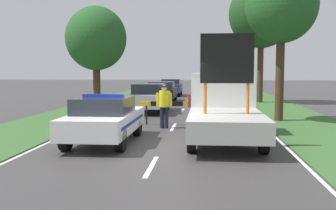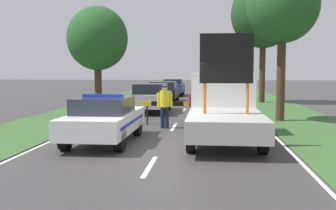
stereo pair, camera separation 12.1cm
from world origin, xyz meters
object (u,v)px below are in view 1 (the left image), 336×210
object	(u,v)px
queued_car_sedan_black	(162,91)
traffic_cone_centre_front	(131,113)
police_car	(105,119)
traffic_cone_near_police	(118,122)
roadside_tree_near_left	(281,6)
roadside_tree_near_right	(96,39)
pedestrian_civilian	(195,104)
road_barrier	(172,106)
queued_car_sedan_silver	(150,97)
traffic_cone_near_truck	(236,120)
roadside_tree_mid_left	(261,15)
work_truck	(224,107)
queued_car_hatch_blue	(171,87)
police_officer	(164,103)
traffic_cone_behind_barrier	(245,117)

from	to	relation	value
queued_car_sedan_black	traffic_cone_centre_front	bearing A→B (deg)	88.91
police_car	traffic_cone_centre_front	bearing A→B (deg)	92.53
traffic_cone_near_police	roadside_tree_near_left	distance (m)	8.72
police_car	roadside_tree_near_right	distance (m)	9.07
pedestrian_civilian	road_barrier	bearing A→B (deg)	174.04
road_barrier	queued_car_sedan_silver	size ratio (longest dim) A/B	0.60
traffic_cone_near_truck	roadside_tree_mid_left	size ratio (longest dim) A/B	0.08
work_truck	queued_car_hatch_blue	world-z (taller)	work_truck
work_truck	police_officer	world-z (taller)	work_truck
police_officer	pedestrian_civilian	world-z (taller)	police_officer
pedestrian_civilian	traffic_cone_behind_barrier	distance (m)	2.30
work_truck	roadside_tree_mid_left	size ratio (longest dim) A/B	0.65
traffic_cone_centre_front	queued_car_sedan_black	bearing A→B (deg)	88.91
police_officer	traffic_cone_behind_barrier	world-z (taller)	police_officer
police_car	traffic_cone_near_police	xyz separation A→B (m)	(-0.26, 3.01, -0.49)
road_barrier	traffic_cone_near_truck	size ratio (longest dim) A/B	3.96
traffic_cone_near_police	roadside_tree_near_right	size ratio (longest dim) A/B	0.10
work_truck	traffic_cone_behind_barrier	size ratio (longest dim) A/B	7.55
roadside_tree_near_left	roadside_tree_mid_left	bearing A→B (deg)	87.01
traffic_cone_near_truck	queued_car_sedan_silver	size ratio (longest dim) A/B	0.15
pedestrian_civilian	traffic_cone_centre_front	distance (m)	3.43
police_car	queued_car_hatch_blue	bearing A→B (deg)	90.36
police_car	road_barrier	distance (m)	4.52
police_car	roadside_tree_near_right	bearing A→B (deg)	107.92
traffic_cone_centre_front	queued_car_hatch_blue	distance (m)	17.77
traffic_cone_near_police	traffic_cone_near_truck	bearing A→B (deg)	5.45
police_car	pedestrian_civilian	distance (m)	4.43
traffic_cone_near_truck	queued_car_sedan_silver	distance (m)	7.01
road_barrier	traffic_cone_near_truck	bearing A→B (deg)	-11.59
police_car	queued_car_sedan_black	xyz separation A→B (m)	(0.04, 16.15, 0.01)
road_barrier	traffic_cone_near_police	distance (m)	2.41
police_officer	traffic_cone_near_truck	bearing A→B (deg)	-156.96
police_car	pedestrian_civilian	world-z (taller)	pedestrian_civilian
pedestrian_civilian	traffic_cone_behind_barrier	bearing A→B (deg)	51.61
roadside_tree_near_right	traffic_cone_near_truck	bearing A→B (deg)	-34.16
road_barrier	pedestrian_civilian	world-z (taller)	pedestrian_civilian
police_car	queued_car_sedan_black	world-z (taller)	police_car
pedestrian_civilian	work_truck	bearing A→B (deg)	-37.45
road_barrier	queued_car_sedan_black	world-z (taller)	queued_car_sedan_black
roadside_tree_mid_left	roadside_tree_near_right	bearing A→B (deg)	-140.25
work_truck	traffic_cone_centre_front	xyz separation A→B (m)	(-3.93, 4.15, -0.69)
pedestrian_civilian	roadside_tree_near_right	distance (m)	7.63
queued_car_sedan_silver	roadside_tree_near_left	size ratio (longest dim) A/B	0.66
work_truck	queued_car_sedan_black	size ratio (longest dim) A/B	1.27
traffic_cone_near_police	roadside_tree_near_left	world-z (taller)	roadside_tree_near_left
traffic_cone_near_police	traffic_cone_near_truck	size ratio (longest dim) A/B	0.79
road_barrier	roadside_tree_near_right	world-z (taller)	roadside_tree_near_right
traffic_cone_centre_front	roadside_tree_near_right	size ratio (longest dim) A/B	0.13
work_truck	roadside_tree_mid_left	distance (m)	16.15
traffic_cone_near_truck	roadside_tree_near_left	world-z (taller)	roadside_tree_near_left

